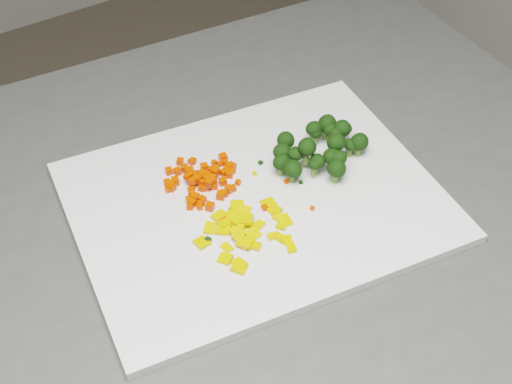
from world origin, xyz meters
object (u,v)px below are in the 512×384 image
cutting_board (256,201)px  broccoli_pile (317,142)px  pepper_pile (247,229)px  carrot_pile (202,174)px

cutting_board → broccoli_pile: size_ratio=3.75×
pepper_pile → broccoli_pile: bearing=22.4°
carrot_pile → broccoli_pile: 0.15m
pepper_pile → broccoli_pile: (0.14, 0.06, 0.02)m
carrot_pile → pepper_pile: 0.10m
cutting_board → broccoli_pile: broccoli_pile is taller
carrot_pile → pepper_pile: carrot_pile is taller
carrot_pile → cutting_board: bearing=-56.5°
cutting_board → broccoli_pile: (0.10, 0.02, 0.03)m
carrot_pile → pepper_pile: (-0.00, -0.10, -0.01)m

